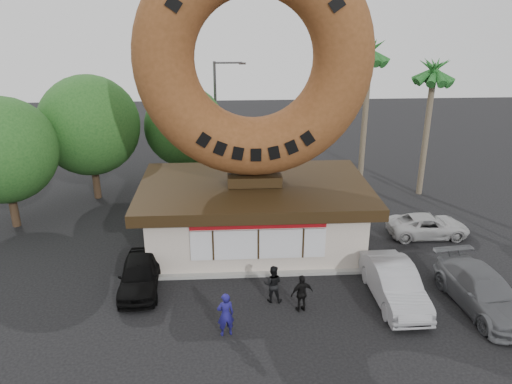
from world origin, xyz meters
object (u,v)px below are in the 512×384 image
Objects in this scene: donut_shop at (254,212)px; person_left at (226,314)px; person_right at (302,293)px; car_white at (428,226)px; person_center at (273,284)px; street_lamp at (218,116)px; car_grey at (483,291)px; car_silver at (394,284)px; car_black at (140,274)px; giant_donut at (254,59)px.

donut_shop is 6.35× the size of person_left.
person_right is 0.38× the size of car_white.
person_center is 0.38× the size of car_white.
street_lamp is (-1.86, 10.02, 2.72)m from donut_shop.
street_lamp is at bearing -95.19° from person_right.
car_silver is at bearing 162.37° from car_grey.
car_white is (14.31, 4.31, -0.11)m from car_black.
person_center is at bearing -16.05° from car_black.
person_left is 7.18m from car_silver.
donut_shop is 1.40× the size of street_lamp.
person_center is 1.01× the size of person_right.
car_silver is (10.61, -1.53, 0.09)m from car_black.
person_left is at bearing -88.75° from street_lamp.
person_right is 9.91m from car_white.
car_grey is at bearing -177.91° from person_center.
car_black is 14.19m from car_grey.
car_black is at bearing -34.20° from person_right.
car_silver is (5.00, -0.25, -0.03)m from person_center.
car_white is at bearing -157.42° from person_right.
giant_donut is 6.67× the size of person_center.
car_silver reaches higher than car_white.
person_left is 13.14m from car_white.
person_left is at bearing -101.47° from donut_shop.
giant_donut is 10.69m from car_black.
car_white is at bearing -138.71° from person_center.
street_lamp is 17.67m from person_left.
car_white is (9.16, 0.41, -8.62)m from giant_donut.
car_grey is (8.86, -6.14, -8.45)m from giant_donut.
car_black is (-5.15, -3.88, -1.07)m from donut_shop.
person_left reaches higher than car_black.
street_lamp is at bearing 100.51° from giant_donut.
person_left reaches higher than car_white.
donut_shop is 2.65× the size of car_white.
car_black is (-3.30, -13.90, -3.79)m from street_lamp.
street_lamp is at bearing 73.50° from car_black.
car_black is at bearing 164.98° from car_grey.
person_left reaches higher than person_right.
person_left is at bearing 56.10° from person_center.
street_lamp reaches higher than car_silver.
street_lamp reaches higher than car_white.
giant_donut is at bearing 90.00° from donut_shop.
car_silver is 6.92m from car_white.
car_silver is at bearing -44.80° from donut_shop.
giant_donut reaches higher than car_silver.
car_white is (3.71, 5.84, -0.20)m from car_silver.
donut_shop reaches higher than person_center.
street_lamp is at bearing -102.12° from person_left.
person_center is at bearing 167.57° from car_grey.
person_left is 2.87m from person_center.
car_grey is (7.31, -0.20, -0.04)m from person_right.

